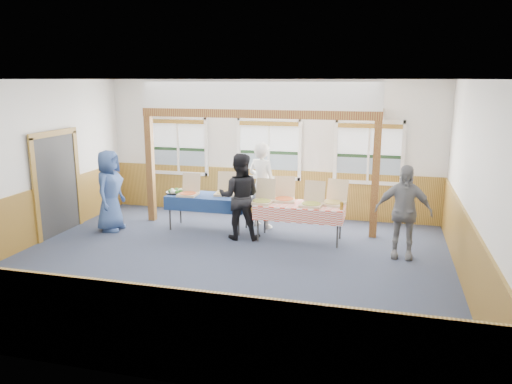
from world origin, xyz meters
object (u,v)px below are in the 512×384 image
table_left (208,198)px  man_blue (110,191)px  table_right (300,207)px  woman_black (240,197)px  woman_white (262,185)px  person_grey (403,212)px

table_left → man_blue: (-2.01, -0.60, 0.18)m
table_right → woman_black: 1.23m
table_right → table_left: bearing=-176.4°
woman_white → woman_black: size_ratio=1.07×
table_right → man_blue: size_ratio=1.08×
woman_white → woman_black: (-0.25, -0.90, -0.06)m
man_blue → person_grey: (6.04, -0.17, -0.01)m
man_blue → woman_white: bearing=-75.0°
person_grey → man_blue: bearing=179.4°
table_left → person_grey: bearing=11.9°
table_right → woman_white: 1.22m
table_left → woman_white: (1.10, 0.44, 0.25)m
table_left → woman_white: bearing=44.7°
man_blue → person_grey: bearing=-95.2°
table_right → woman_white: (-0.96, 0.71, 0.25)m
woman_black → person_grey: bearing=164.6°
table_right → woman_black: size_ratio=1.07×
woman_white → person_grey: size_ratio=1.10×
woman_black → table_left: bearing=-38.0°
man_blue → person_grey: 6.04m
table_left → table_right: 2.07m
table_left → table_right: (2.05, -0.27, 0.00)m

